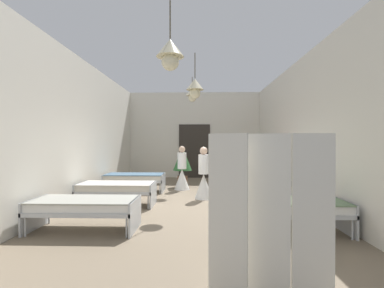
{
  "coord_description": "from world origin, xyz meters",
  "views": [
    {
      "loc": [
        0.22,
        -6.71,
        1.62
      ],
      "look_at": [
        0.0,
        1.37,
        1.55
      ],
      "focal_mm": 24.97,
      "sensor_mm": 36.0,
      "label": 1
    }
  ],
  "objects": [
    {
      "name": "ground_plane",
      "position": [
        0.0,
        0.0,
        -0.05
      ],
      "size": [
        6.45,
        11.28,
        0.1
      ],
      "primitive_type": "cube",
      "color": "#7A6B56"
    },
    {
      "name": "room_shell",
      "position": [
        -0.0,
        1.26,
        1.93
      ],
      "size": [
        6.25,
        10.88,
        3.85
      ],
      "color": "silver",
      "rests_on": "ground"
    },
    {
      "name": "bed_left_row_0",
      "position": [
        -1.87,
        -1.9,
        0.44
      ],
      "size": [
        1.9,
        0.84,
        0.57
      ],
      "color": "#B7BCC1",
      "rests_on": "ground"
    },
    {
      "name": "bed_right_row_0",
      "position": [
        1.87,
        -1.9,
        0.44
      ],
      "size": [
        1.9,
        0.84,
        0.57
      ],
      "color": "#B7BCC1",
      "rests_on": "ground"
    },
    {
      "name": "bed_left_row_1",
      "position": [
        -1.87,
        0.0,
        0.44
      ],
      "size": [
        1.9,
        0.84,
        0.57
      ],
      "color": "#B7BCC1",
      "rests_on": "ground"
    },
    {
      "name": "bed_right_row_1",
      "position": [
        1.87,
        0.0,
        0.44
      ],
      "size": [
        1.9,
        0.84,
        0.57
      ],
      "color": "#B7BCC1",
      "rests_on": "ground"
    },
    {
      "name": "bed_left_row_2",
      "position": [
        -1.87,
        1.9,
        0.44
      ],
      "size": [
        1.9,
        0.84,
        0.57
      ],
      "color": "#B7BCC1",
      "rests_on": "ground"
    },
    {
      "name": "bed_right_row_2",
      "position": [
        1.87,
        1.9,
        0.44
      ],
      "size": [
        1.9,
        0.84,
        0.57
      ],
      "color": "#B7BCC1",
      "rests_on": "ground"
    },
    {
      "name": "nurse_near_aisle",
      "position": [
        -0.37,
        2.32,
        0.53
      ],
      "size": [
        0.52,
        0.52,
        1.49
      ],
      "rotation": [
        0.0,
        0.0,
        1.04
      ],
      "color": "white",
      "rests_on": "ground"
    },
    {
      "name": "nurse_mid_aisle",
      "position": [
        0.35,
        0.88,
        0.53
      ],
      "size": [
        0.52,
        0.52,
        1.49
      ],
      "rotation": [
        0.0,
        0.0,
        0.05
      ],
      "color": "white",
      "rests_on": "ground"
    },
    {
      "name": "potted_plant",
      "position": [
        -0.38,
        2.79,
        0.92
      ],
      "size": [
        0.67,
        0.67,
        1.44
      ],
      "color": "brown",
      "rests_on": "ground"
    },
    {
      "name": "privacy_screen",
      "position": [
        0.92,
        -4.04,
        0.85
      ],
      "size": [
        1.24,
        0.25,
        1.7
      ],
      "rotation": [
        0.0,
        0.0,
        -0.27
      ],
      "color": "silver",
      "rests_on": "ground"
    }
  ]
}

